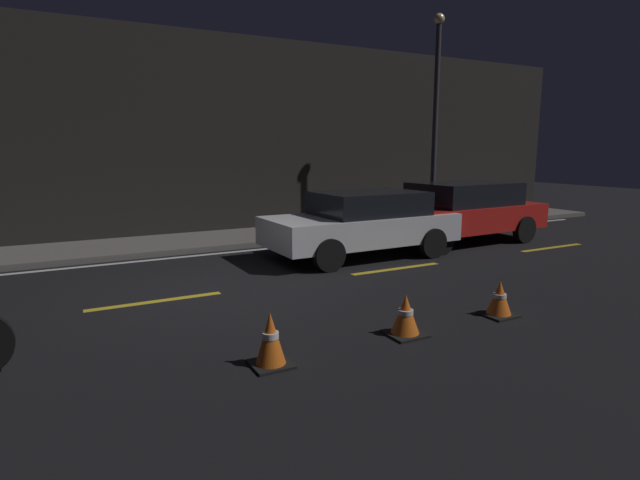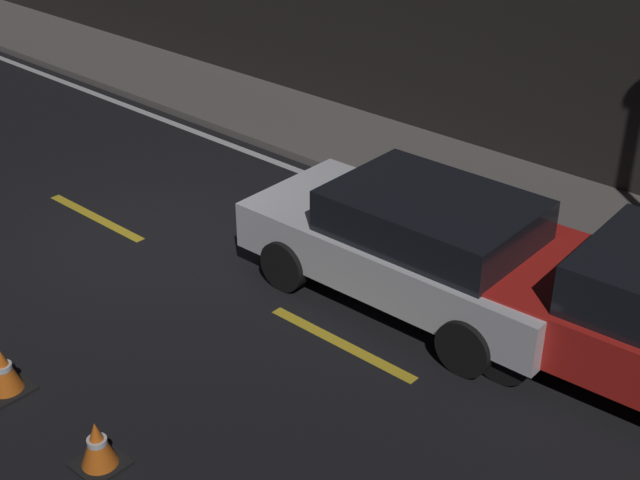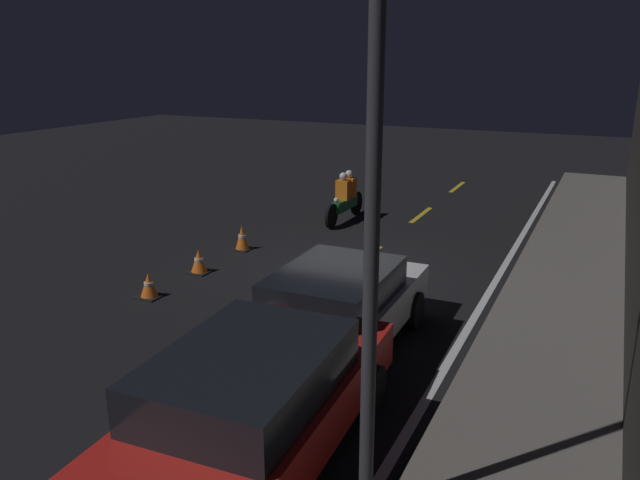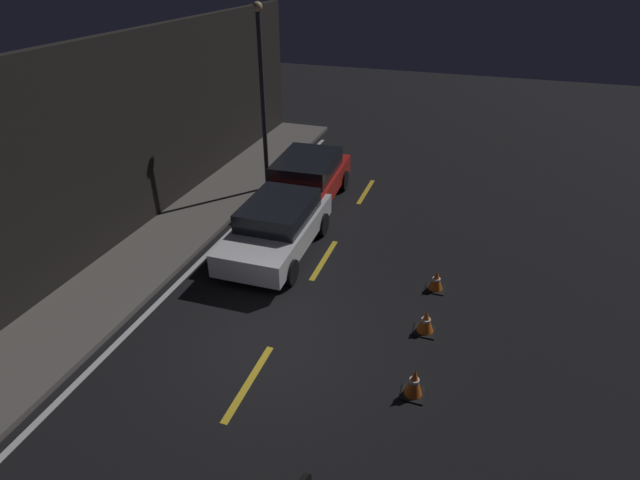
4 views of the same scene
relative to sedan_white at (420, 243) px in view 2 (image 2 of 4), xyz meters
name	(u,v)px [view 2 (image 2 of 4)]	position (x,y,z in m)	size (l,w,h in m)	color
ground_plane	(141,241)	(-3.56, -1.31, -0.74)	(56.00, 56.00, 0.00)	black
raised_curb	(351,141)	(-3.56, 3.05, -0.68)	(28.00, 2.17, 0.13)	#605B56
lane_dash_c	(96,217)	(-4.56, -1.31, -0.74)	(2.00, 0.14, 0.01)	gold
lane_dash_d	(341,343)	(-0.06, -1.31, -0.74)	(2.00, 0.14, 0.01)	gold
lane_solid_kerb	(296,170)	(-3.56, 1.71, -0.74)	(25.20, 0.14, 0.01)	silver
sedan_white	(420,243)	(0.00, 0.00, 0.00)	(4.12, 1.97, 1.39)	silver
traffic_cone_mid	(3,371)	(-2.07, -4.20, -0.49)	(0.46, 0.46, 0.52)	black
traffic_cone_far	(98,445)	(-0.47, -4.21, -0.51)	(0.44, 0.44, 0.50)	black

